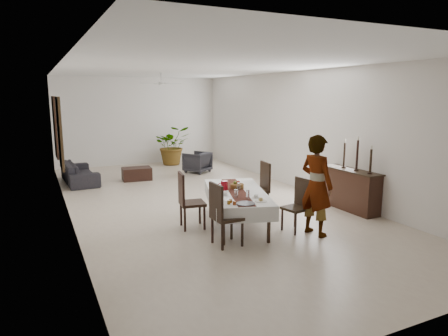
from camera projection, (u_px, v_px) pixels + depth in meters
floor at (201, 201)px, 9.77m from camera, size 6.00×12.00×0.00m
ceiling at (199, 67)px, 9.19m from camera, size 6.00×12.00×0.02m
wall_back at (139, 121)px, 14.80m from camera, size 6.00×0.02×3.20m
wall_front at (417, 189)px, 4.16m from camera, size 6.00×0.02×3.20m
wall_left at (65, 143)px, 8.21m from camera, size 0.02×12.00×3.20m
wall_right at (303, 131)px, 10.76m from camera, size 0.02×12.00×3.20m
dining_table_top at (237, 193)px, 7.88m from camera, size 1.55×2.37×0.05m
table_leg_fl at (223, 227)px, 6.88m from camera, size 0.08×0.08×0.64m
table_leg_fr at (269, 225)px, 6.98m from camera, size 0.08×0.08×0.64m
table_leg_bl at (211, 197)px, 8.91m from camera, size 0.08×0.08×0.64m
table_leg_br at (247, 196)px, 9.01m from camera, size 0.08×0.08×0.64m
tablecloth_top at (237, 191)px, 7.88m from camera, size 1.76×2.58×0.01m
tablecloth_drape_left at (210, 199)px, 7.83m from camera, size 0.74×2.24×0.27m
tablecloth_drape_right at (263, 197)px, 7.97m from camera, size 0.74×2.24×0.27m
tablecloth_drape_near at (248, 215)px, 6.76m from camera, size 1.03×0.34×0.27m
tablecloth_drape_far at (228, 185)px, 9.05m from camera, size 1.03×0.34×0.27m
table_runner at (237, 191)px, 7.88m from camera, size 1.01×2.27×0.00m
red_pitcher at (224, 185)px, 7.96m from camera, size 0.17×0.17×0.18m
pitcher_handle at (220, 185)px, 7.95m from camera, size 0.11×0.05×0.11m
wine_glass_near at (248, 194)px, 7.30m from camera, size 0.06×0.06×0.16m
wine_glass_mid at (236, 194)px, 7.36m from camera, size 0.06×0.06×0.16m
wine_glass_far at (239, 187)px, 7.91m from camera, size 0.06×0.06×0.16m
teacup_right at (256, 196)px, 7.37m from camera, size 0.08×0.08×0.05m
saucer_right at (256, 197)px, 7.38m from camera, size 0.14×0.14×0.01m
teacup_left at (225, 194)px, 7.52m from camera, size 0.08×0.08×0.05m
saucer_left at (225, 195)px, 7.53m from camera, size 0.14×0.14×0.01m
plate_near_right at (261, 201)px, 7.11m from camera, size 0.22×0.22×0.01m
bread_near_right at (261, 200)px, 7.11m from camera, size 0.08×0.08×0.08m
plate_near_left at (228, 200)px, 7.17m from camera, size 0.22×0.22×0.01m
plate_far_left at (219, 186)px, 8.33m from camera, size 0.22×0.22×0.01m
serving_tray at (246, 204)px, 6.94m from camera, size 0.33×0.33×0.02m
jam_jar_a at (234, 203)px, 6.88m from camera, size 0.06×0.06×0.07m
jam_jar_b at (229, 202)px, 6.92m from camera, size 0.06×0.06×0.07m
jam_jar_c at (231, 201)px, 7.02m from camera, size 0.06×0.06×0.07m
fruit_basket at (237, 186)px, 8.10m from camera, size 0.27×0.27×0.09m
fruit_red at (238, 183)px, 8.11m from camera, size 0.08×0.08×0.08m
fruit_green at (235, 183)px, 8.11m from camera, size 0.07×0.07×0.07m
chair_right_near_seat at (296, 208)px, 7.57m from camera, size 0.50×0.50×0.05m
chair_right_near_leg_fl at (308, 221)px, 7.57m from camera, size 0.05×0.05×0.42m
chair_right_near_leg_fr at (295, 216)px, 7.85m from camera, size 0.05×0.05×0.42m
chair_right_near_leg_bl at (295, 224)px, 7.37m from camera, size 0.05×0.05×0.42m
chair_right_near_leg_br at (282, 220)px, 7.65m from camera, size 0.05×0.05×0.42m
chair_right_near_back at (303, 192)px, 7.63m from camera, size 0.11×0.43×0.54m
chair_right_far_seat at (256, 191)px, 8.77m from camera, size 0.52×0.52×0.05m
chair_right_far_leg_fl at (268, 204)px, 8.70m from camera, size 0.05×0.05×0.47m
chair_right_far_leg_fr at (260, 199)px, 9.06m from camera, size 0.05×0.05×0.47m
chair_right_far_leg_bl at (251, 205)px, 8.57m from camera, size 0.05×0.05×0.47m
chair_right_far_leg_br at (245, 201)px, 8.93m from camera, size 0.05×0.05×0.47m
chair_right_far_back at (265, 176)px, 8.78m from camera, size 0.10×0.47×0.60m
chair_left_near_seat at (227, 218)px, 6.86m from camera, size 0.48×0.48×0.05m
chair_left_near_leg_fl at (212, 230)px, 6.99m from camera, size 0.05×0.05×0.46m
chair_left_near_leg_fr at (222, 237)px, 6.65m from camera, size 0.05×0.05×0.46m
chair_left_near_leg_bl at (231, 227)px, 7.16m from camera, size 0.05×0.05×0.46m
chair_left_near_leg_br at (242, 233)px, 6.83m from camera, size 0.05×0.05×0.46m
chair_left_near_back at (216, 201)px, 6.71m from camera, size 0.06×0.47×0.60m
chair_left_far_seat at (192, 203)px, 7.76m from camera, size 0.53×0.53×0.05m
chair_left_far_leg_fl at (181, 214)px, 7.93m from camera, size 0.05×0.05×0.46m
chair_left_far_leg_fr at (185, 220)px, 7.57m from camera, size 0.05×0.05×0.46m
chair_left_far_leg_bl at (200, 213)px, 8.04m from camera, size 0.05×0.05×0.46m
chair_left_far_leg_br at (204, 218)px, 7.68m from camera, size 0.05×0.05×0.46m
chair_left_far_back at (181, 188)px, 7.64m from camera, size 0.11×0.47×0.59m
woman at (316, 185)px, 7.30m from camera, size 0.58×0.76×1.87m
sideboard_body at (350, 190)px, 9.00m from camera, size 0.40×1.49×0.89m
sideboard_top at (351, 170)px, 8.91m from camera, size 0.44×1.55×0.03m
candlestick_near_base at (370, 173)px, 8.42m from camera, size 0.10×0.10×0.03m
candlestick_near_shaft at (371, 161)px, 8.37m from camera, size 0.05×0.05×0.50m
candlestick_near_candle at (372, 147)px, 8.32m from camera, size 0.04×0.04×0.08m
candlestick_mid_base at (356, 170)px, 8.77m from camera, size 0.10×0.10×0.03m
candlestick_mid_shaft at (357, 155)px, 8.71m from camera, size 0.05×0.05×0.64m
candlestick_mid_candle at (358, 138)px, 8.65m from camera, size 0.04×0.04×0.08m
candlestick_far_base at (344, 167)px, 9.13m from camera, size 0.10×0.10×0.03m
candlestick_far_shaft at (344, 155)px, 9.07m from camera, size 0.05×0.05×0.55m
candlestick_far_candle at (345, 141)px, 9.02m from camera, size 0.04×0.04×0.08m
sofa at (80, 172)px, 11.80m from camera, size 0.91×2.12×0.61m
armchair at (197, 162)px, 13.33m from camera, size 1.04×1.04×0.69m
coffee_table at (137, 174)px, 12.18m from camera, size 0.90×0.64×0.38m
potted_plant at (173, 145)px, 14.79m from camera, size 1.45×1.30×1.44m
mirror_frame_near at (60, 133)px, 10.17m from camera, size 0.06×1.05×1.85m
mirror_glass_near at (61, 133)px, 10.19m from camera, size 0.01×0.90×1.70m
mirror_frame_far at (55, 127)px, 12.04m from camera, size 0.06×1.05×1.85m
mirror_glass_far at (56, 127)px, 12.05m from camera, size 0.01×0.90×1.70m
fan_rod at (161, 77)px, 11.87m from camera, size 0.04×0.04×0.20m
fan_hub at (161, 83)px, 11.91m from camera, size 0.16×0.16×0.08m
fan_blade_n at (158, 84)px, 12.22m from camera, size 0.10×0.55×0.01m
fan_blade_s at (165, 83)px, 11.60m from camera, size 0.10×0.55×0.01m
fan_blade_e at (173, 84)px, 12.06m from camera, size 0.55×0.10×0.01m
fan_blade_w at (150, 83)px, 11.76m from camera, size 0.55×0.10×0.01m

